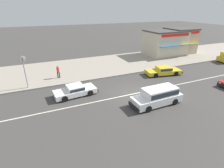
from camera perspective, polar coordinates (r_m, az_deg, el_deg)
ground_plane at (r=18.20m, az=7.22°, el=-3.18°), size 160.00×160.00×0.00m
lane_centre_stripe at (r=18.20m, az=7.22°, el=-3.17°), size 50.40×0.14×0.01m
kerb_strip at (r=26.72m, az=-3.85°, el=6.03°), size 68.00×10.00×0.15m
minivan_white_0 at (r=16.43m, az=14.79°, el=-3.65°), size 4.86×1.92×1.56m
sedan_yellow_2 at (r=24.07m, az=16.41°, el=4.23°), size 4.93×2.60×1.06m
sedan_white_5 at (r=17.96m, az=-11.86°, el=-2.02°), size 4.40×2.16×1.06m
street_clock at (r=20.33m, az=-26.94°, el=5.66°), size 0.65×0.22×3.50m
pedestrian_near_clock at (r=22.42m, az=-17.19°, el=4.11°), size 0.34×0.34×1.55m
shopfront_corner_warung at (r=36.58m, az=21.24°, el=13.13°), size 4.93×5.45×4.51m
shopfront_mid_block at (r=34.07m, az=16.93°, el=12.85°), size 6.94×5.65×4.32m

